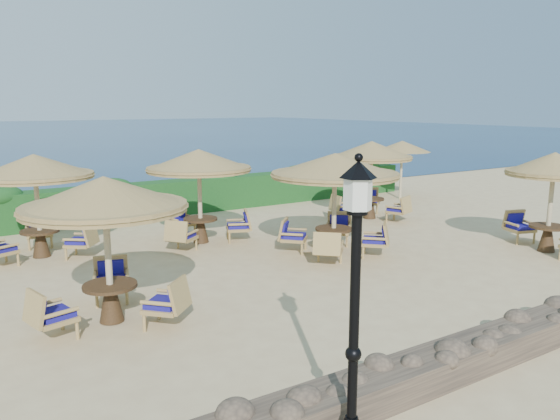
# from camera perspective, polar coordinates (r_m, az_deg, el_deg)

# --- Properties ---
(ground) EXTENTS (120.00, 120.00, 0.00)m
(ground) POSITION_cam_1_polar(r_m,az_deg,el_deg) (14.42, 4.82, -4.62)
(ground) COLOR #CEB582
(ground) RESTS_ON ground
(sea) EXTENTS (160.00, 160.00, 0.00)m
(sea) POSITION_cam_1_polar(r_m,az_deg,el_deg) (81.57, -26.64, 7.12)
(sea) COLOR #0B2247
(sea) RESTS_ON ground
(hedge) EXTENTS (18.00, 0.90, 1.20)m
(hedge) POSITION_cam_1_polar(r_m,az_deg,el_deg) (20.36, -7.48, 1.65)
(hedge) COLOR #143E18
(hedge) RESTS_ON ground
(stone_wall) EXTENTS (15.00, 0.65, 0.44)m
(stone_wall) POSITION_cam_1_polar(r_m,az_deg,el_deg) (10.39, 26.36, -10.78)
(stone_wall) COLOR brown
(stone_wall) RESTS_ON ground
(lamp_post) EXTENTS (0.44, 0.44, 3.31)m
(lamp_post) POSITION_cam_1_polar(r_m,az_deg,el_deg) (6.05, 7.75, -11.66)
(lamp_post) COLOR black
(lamp_post) RESTS_ON ground
(extra_parasol) EXTENTS (2.30, 2.30, 2.41)m
(extra_parasol) POSITION_cam_1_polar(r_m,az_deg,el_deg) (23.03, 12.65, 6.49)
(extra_parasol) COLOR #C6B58C
(extra_parasol) RESTS_ON ground
(cafe_set_0) EXTENTS (2.89, 2.89, 2.65)m
(cafe_set_0) POSITION_cam_1_polar(r_m,az_deg,el_deg) (10.00, -17.75, -0.72)
(cafe_set_0) COLOR #C6B58C
(cafe_set_0) RESTS_ON ground
(cafe_set_1) EXTENTS (3.32, 3.32, 2.65)m
(cafe_set_1) POSITION_cam_1_polar(r_m,az_deg,el_deg) (14.04, 5.73, 3.02)
(cafe_set_1) COLOR #C6B58C
(cafe_set_1) RESTS_ON ground
(cafe_set_2) EXTENTS (2.41, 2.88, 2.65)m
(cafe_set_2) POSITION_cam_1_polar(r_m,az_deg,el_deg) (15.93, 26.60, 2.81)
(cafe_set_2) COLOR #C6B58C
(cafe_set_2) RESTS_ON ground
(cafe_set_3) EXTENTS (2.89, 2.89, 2.65)m
(cafe_set_3) POSITION_cam_1_polar(r_m,az_deg,el_deg) (15.05, -24.17, 2.62)
(cafe_set_3) COLOR #C6B58C
(cafe_set_3) RESTS_ON ground
(cafe_set_4) EXTENTS (2.93, 2.93, 2.65)m
(cafe_set_4) POSITION_cam_1_polar(r_m,az_deg,el_deg) (15.37, -8.45, 3.66)
(cafe_set_4) COLOR #C6B58C
(cafe_set_4) RESTS_ON ground
(cafe_set_5) EXTENTS (2.82, 2.82, 2.65)m
(cafe_set_5) POSITION_cam_1_polar(r_m,az_deg,el_deg) (18.79, 9.50, 4.83)
(cafe_set_5) COLOR #C6B58C
(cafe_set_5) RESTS_ON ground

